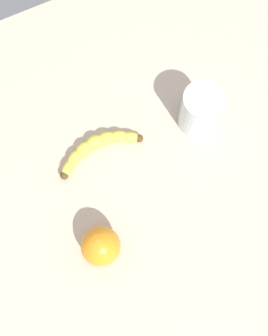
% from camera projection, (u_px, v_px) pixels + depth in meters
% --- Properties ---
extents(wooden_tabletop, '(1.20, 1.20, 0.03)m').
position_uv_depth(wooden_tabletop, '(164.00, 183.00, 0.87)').
color(wooden_tabletop, beige).
rests_on(wooden_tabletop, ground).
extents(banana, '(0.21, 0.07, 0.04)m').
position_uv_depth(banana, '(97.00, 147.00, 0.86)').
color(banana, yellow).
rests_on(banana, wooden_tabletop).
extents(smoothie_glass, '(0.10, 0.10, 0.11)m').
position_uv_depth(smoothie_glass, '(200.00, 111.00, 0.85)').
color(smoothie_glass, silver).
rests_on(smoothie_glass, wooden_tabletop).
extents(orange_fruit, '(0.08, 0.08, 0.08)m').
position_uv_depth(orange_fruit, '(101.00, 246.00, 0.77)').
color(orange_fruit, orange).
rests_on(orange_fruit, wooden_tabletop).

